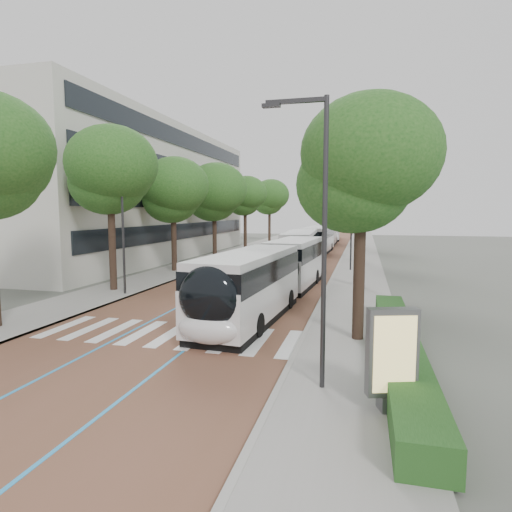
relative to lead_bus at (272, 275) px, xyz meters
The scene contains 22 objects.
ground 8.50m from the lead_bus, 111.40° to the right, with size 160.00×160.00×0.00m, color #51544C.
road 32.42m from the lead_bus, 95.39° to the left, with size 11.00×140.00×0.02m, color brown.
sidewalk_left 33.95m from the lead_bus, 108.11° to the left, with size 4.00×140.00×0.12m, color gray.
sidewalk_right 32.58m from the lead_bus, 82.13° to the left, with size 4.00×140.00×0.12m, color gray.
kerb_left 33.41m from the lead_bus, 105.01° to the left, with size 0.20×140.00×0.14m, color gray.
kerb_right 32.37m from the lead_bus, 85.46° to the left, with size 0.20×140.00×0.14m, color gray.
zebra_crossing 7.51m from the lead_bus, 112.79° to the right, with size 10.55×3.60×0.01m.
lane_line_left 32.61m from the lead_bus, 98.20° to the left, with size 0.12×126.00×0.01m, color #288BCA.
lane_line_right 32.31m from the lead_bus, 92.56° to the left, with size 0.12×126.00×0.01m, color #288BCA.
office_building 30.75m from the lead_bus, 138.06° to the left, with size 18.11×40.00×14.00m.
hedge 9.91m from the lead_bus, 52.05° to the right, with size 1.20×14.00×0.80m, color #1B4116.
streetlight_near 11.79m from the lead_bus, 71.63° to the right, with size 1.82×0.20×8.00m.
streetlight_far 15.02m from the lead_bus, 75.90° to the left, with size 1.82×0.20×8.00m.
lamp_post_left 9.48m from the lead_bus, behind, with size 0.14×0.14×8.00m, color #2B2B2D.
trees_left 22.28m from the lead_bus, 119.16° to the left, with size 6.38×60.68×9.72m.
trees_right 15.19m from the lead_bus, 71.24° to the left, with size 5.18×47.04×8.78m.
lead_bus is the anchor object (origin of this frame).
bus_queued_0 16.29m from the lead_bus, 93.10° to the left, with size 3.17×12.51×3.20m.
bus_queued_1 28.53m from the lead_bus, 91.13° to the left, with size 3.00×12.49×3.20m.
bus_queued_2 42.00m from the lead_bus, 90.81° to the left, with size 2.60×12.41×3.20m.
bus_queued_3 54.44m from the lead_bus, 90.77° to the left, with size 3.26×12.53×3.20m.
ad_panel 13.01m from the lead_bus, 64.74° to the right, with size 1.29×0.70×2.59m.
Camera 1 is at (7.85, -14.75, 5.08)m, focal length 30.00 mm.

